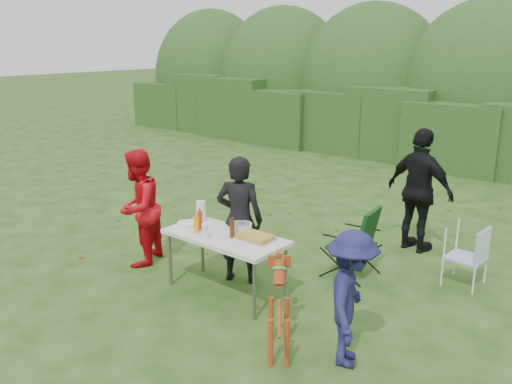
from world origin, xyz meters
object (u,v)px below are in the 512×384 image
Objects in this scene: beer_bottle at (232,228)px; paper_towel_roll at (201,211)px; lawn_chair at (465,255)px; person_red_jacket at (138,208)px; folding_table at (225,239)px; mustard_bottle at (196,224)px; dog at (279,314)px; person_cook at (240,220)px; person_black_puffy at (420,191)px; child at (351,299)px; ketchup_bottle at (200,220)px; camping_chair at (352,241)px.

paper_towel_roll is (-0.70, 0.19, 0.01)m from beer_bottle.
lawn_chair is at bearing 34.91° from paper_towel_roll.
person_red_jacket reaches higher than lawn_chair.
folding_table is 0.39m from mustard_bottle.
lawn_chair is (0.83, 2.70, -0.03)m from dog.
person_cook reaches higher than mustard_bottle.
person_black_puffy is at bearing 69.28° from beer_bottle.
folding_table is at bearing 81.26° from person_cook.
paper_towel_roll reaches higher than lawn_chair.
folding_table is 0.21m from beer_bottle.
beer_bottle is (-2.00, -2.08, 0.47)m from lawn_chair.
person_red_jacket is 6.58× the size of beer_bottle.
person_cook is 1.03× the size of person_red_jacket.
person_black_puffy reaches higher than person_red_jacket.
beer_bottle is (1.63, 0.07, 0.07)m from person_red_jacket.
beer_bottle is at bearing -15.25° from paper_towel_roll.
person_black_puffy reaches higher than child.
lawn_chair is at bearing 39.99° from ketchup_bottle.
dog is 3.66× the size of beer_bottle.
paper_towel_roll reaches higher than folding_table.
mustard_bottle is at bearing -155.52° from folding_table.
ketchup_bottle reaches higher than dog.
person_black_puffy is 1.29m from lawn_chair.
camping_chair is at bearing 5.58° from child.
ketchup_bottle is 0.50m from beer_bottle.
ketchup_bottle reaches higher than mustard_bottle.
person_cook is at bearing 38.10° from camping_chair.
child is 5.07× the size of paper_towel_roll.
camping_chair is 3.65× the size of paper_towel_roll.
beer_bottle is at bearing 53.83° from camping_chair.
lawn_chair is at bearing 46.05° from beer_bottle.
person_black_puffy is 1.35× the size of child.
beer_bottle is at bearing 95.48° from person_cook.
camping_chair is 1.96m from ketchup_bottle.
lawn_chair is (2.12, 2.07, -0.30)m from folding_table.
dog is 4.39× the size of mustard_bottle.
person_black_puffy is 2.30× the size of lawn_chair.
ketchup_bottle reaches higher than folding_table.
dog is (1.29, -0.63, -0.27)m from folding_table.
ketchup_bottle is (-1.29, -1.42, 0.38)m from camping_chair.
person_cook is at bearing 41.29° from lawn_chair.
camping_chair is at bearing 97.37° from person_red_jacket.
lawn_chair is 3.30m from ketchup_bottle.
dog is 1.74m from mustard_bottle.
beer_bottle is (0.45, 0.14, 0.02)m from mustard_bottle.
ketchup_bottle is at bearing 115.00° from mustard_bottle.
person_black_puffy reaches higher than beer_bottle.
folding_table is at bearing 176.01° from beer_bottle.
person_red_jacket is at bearing 34.65° from lawn_chair.
person_red_jacket reaches higher than beer_bottle.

